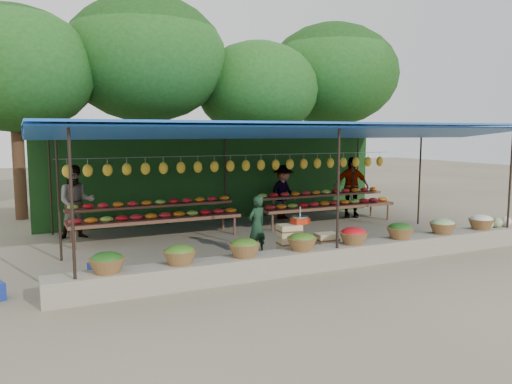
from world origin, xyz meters
name	(u,v)px	position (x,y,z in m)	size (l,w,h in m)	color
ground	(269,239)	(0.00, 0.00, 0.00)	(60.00, 60.00, 0.00)	#615B47
stone_curb	(332,256)	(0.00, -2.75, 0.20)	(10.60, 0.55, 0.40)	slate
stall_canopy	(268,131)	(0.00, 0.08, 2.67)	(10.80, 6.60, 2.82)	black
produce_baskets	(328,239)	(-0.10, -2.75, 0.56)	(8.98, 0.58, 0.34)	brown
netting_backdrop	(222,178)	(0.00, 3.15, 1.25)	(10.60, 0.06, 2.50)	#1E4D1B
tree_row	(204,72)	(0.50, 6.09, 4.70)	(16.51, 5.50, 7.12)	#322512
fruit_table_left	(155,214)	(-2.49, 1.35, 0.61)	(4.21, 0.95, 0.93)	#4D2C1F
fruit_table_right	(325,202)	(2.51, 1.35, 0.61)	(4.21, 0.95, 0.93)	#4D2C1F
crate_counter	(288,247)	(-0.62, -2.08, 0.31)	(2.38, 0.38, 0.77)	tan
weighing_scale	(300,220)	(-0.35, -2.08, 0.85)	(0.33, 0.33, 0.35)	red
vendor_seated	(257,225)	(-0.94, -1.25, 0.64)	(0.47, 0.31, 1.28)	#183621
customer_left	(76,202)	(-4.27, 2.15, 0.91)	(0.89, 0.69, 1.83)	slate
customer_mid	(283,192)	(1.71, 2.44, 0.82)	(1.06, 0.61, 1.64)	slate
customer_right	(351,187)	(3.77, 1.84, 0.94)	(1.10, 0.46, 1.87)	slate
blue_crate_front	(105,270)	(-4.18, -1.66, 0.15)	(0.50, 0.36, 0.30)	navy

